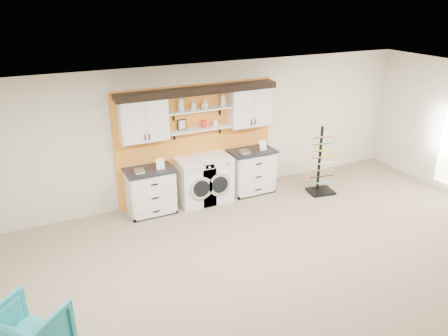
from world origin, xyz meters
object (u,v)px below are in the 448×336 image
base_cabinet_left (151,191)px  dryer (213,178)px  base_cabinet_right (251,171)px  armchair (27,335)px  sample_rack (322,172)px  washer (195,182)px

base_cabinet_left → dryer: 1.34m
base_cabinet_right → armchair: 5.56m
base_cabinet_right → sample_rack: (1.34, -0.70, 0.01)m
base_cabinet_right → sample_rack: sample_rack is taller
washer → sample_rack: 2.75m
washer → armchair: washer is taller
base_cabinet_left → washer: washer is taller
dryer → base_cabinet_right: bearing=0.2°
sample_rack → armchair: size_ratio=1.80×
base_cabinet_right → armchair: bearing=-147.1°
dryer → sample_rack: 2.37m
base_cabinet_left → dryer: bearing=-0.1°
dryer → armchair: dryer is taller
base_cabinet_right → washer: bearing=-179.9°
base_cabinet_right → washer: size_ratio=1.02×
base_cabinet_right → armchair: size_ratio=1.20×
base_cabinet_left → dryer: (1.34, -0.00, 0.03)m
base_cabinet_left → sample_rack: 3.67m
washer → dryer: size_ratio=0.98×
base_cabinet_right → washer: 1.32m
base_cabinet_left → armchair: base_cabinet_left is taller
base_cabinet_right → armchair: base_cabinet_right is taller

